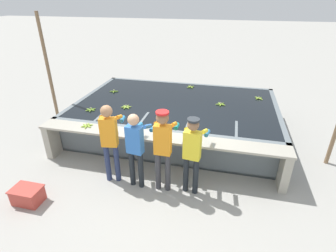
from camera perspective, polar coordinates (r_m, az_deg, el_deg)
The scene contains 17 objects.
ground_plane at distance 5.88m, azimuth -2.87°, elevation -10.68°, with size 80.00×80.00×0.00m, color #A3A099.
wash_tank at distance 7.52m, azimuth 1.78°, elevation 2.10°, with size 5.48×3.59×0.88m.
work_ledge at distance 5.69m, azimuth -2.38°, elevation -4.16°, with size 5.48×0.45×0.88m.
worker_0 at distance 5.33m, azimuth -12.55°, elevation -2.26°, with size 0.48×0.74×1.72m.
worker_1 at distance 5.13m, azimuth -7.03°, elevation -3.98°, with size 0.47×0.73×1.62m.
worker_2 at distance 4.94m, azimuth -1.08°, elevation -3.81°, with size 0.40×0.72×1.73m.
worker_3 at distance 4.94m, azimuth 5.36°, elevation -5.02°, with size 0.46×0.73×1.62m.
banana_bunch_floating_0 at distance 8.30m, azimuth -11.68°, elevation 7.41°, with size 0.28×0.28×0.08m.
banana_bunch_floating_1 at distance 7.06m, azimuth -9.09°, elevation 4.13°, with size 0.27×0.28×0.08m.
banana_bunch_floating_2 at distance 7.09m, azimuth -16.50°, elevation 3.44°, with size 0.28×0.28×0.08m.
banana_bunch_floating_3 at distance 7.29m, azimuth 11.41°, elevation 4.67°, with size 0.28×0.27×0.08m.
banana_bunch_floating_4 at distance 8.01m, azimuth 19.16°, elevation 5.74°, with size 0.23×0.23×0.08m.
banana_bunch_floating_5 at distance 8.58m, azimuth 4.96°, elevation 8.49°, with size 0.23×0.23×0.08m.
banana_bunch_ledge_0 at distance 6.23m, azimuth -17.24°, elevation 0.07°, with size 0.27×0.28×0.08m.
knife_0 at distance 5.78m, azimuth -7.73°, elevation -1.17°, with size 0.34×0.14×0.02m.
crate at distance 5.78m, azimuth -28.24°, elevation -13.12°, with size 0.55×0.39×0.32m.
support_post_left at distance 8.10m, azimuth -24.46°, elevation 10.33°, with size 0.09×0.09×3.20m.
Camera 1 is at (1.37, -4.46, 3.57)m, focal length 28.00 mm.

